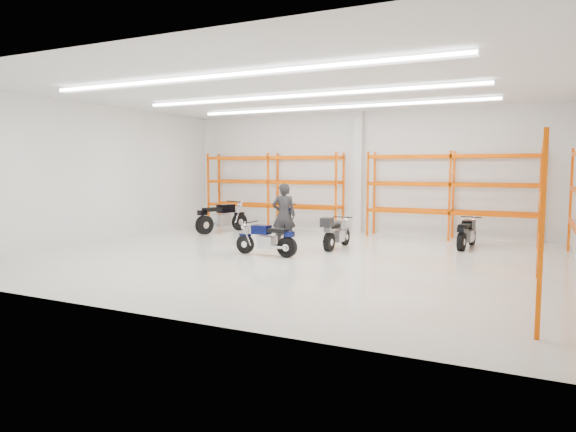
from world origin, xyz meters
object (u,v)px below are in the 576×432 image
at_px(motorcycle_back_a, 220,218).
at_px(motorcycle_back_d, 466,234).
at_px(motorcycle_back_c, 335,233).
at_px(motorcycle_back_b, 286,222).
at_px(standing_man, 284,215).
at_px(structural_column, 358,173).
at_px(motorcycle_main, 268,240).

bearing_deg(motorcycle_back_a, motorcycle_back_d, 0.44).
relative_size(motorcycle_back_c, motorcycle_back_d, 1.04).
distance_m(motorcycle_back_a, motorcycle_back_c, 5.57).
bearing_deg(motorcycle_back_a, motorcycle_back_b, 1.95).
xyz_separation_m(motorcycle_back_b, standing_man, (1.00, -2.17, 0.46)).
distance_m(motorcycle_back_c, standing_man, 1.68).
distance_m(motorcycle_back_b, structural_column, 3.35).
distance_m(motorcycle_back_a, motorcycle_back_d, 8.80).
relative_size(motorcycle_main, standing_man, 0.97).
relative_size(motorcycle_back_a, motorcycle_back_d, 1.21).
height_order(motorcycle_back_b, motorcycle_back_d, motorcycle_back_b).
bearing_deg(motorcycle_back_d, motorcycle_back_b, 179.76).
bearing_deg(structural_column, motorcycle_back_a, -154.88).
height_order(motorcycle_main, motorcycle_back_d, motorcycle_main).
xyz_separation_m(motorcycle_back_c, motorcycle_back_d, (3.52, 1.83, -0.05)).
relative_size(motorcycle_back_b, standing_man, 1.07).
distance_m(motorcycle_main, standing_man, 1.71).
xyz_separation_m(motorcycle_back_a, structural_column, (4.68, 2.19, 1.71)).
distance_m(motorcycle_main, motorcycle_back_c, 2.29).
relative_size(standing_man, structural_column, 0.44).
bearing_deg(motorcycle_back_d, structural_column, 152.76).
xyz_separation_m(motorcycle_main, structural_column, (0.65, 5.86, 1.81)).
distance_m(motorcycle_back_d, standing_man, 5.55).
bearing_deg(standing_man, motorcycle_main, 77.59).
relative_size(motorcycle_back_a, structural_column, 0.51).
height_order(motorcycle_back_c, standing_man, standing_man).
bearing_deg(motorcycle_back_a, motorcycle_back_c, -18.46).
xyz_separation_m(standing_man, structural_column, (0.96, 4.27, 1.27)).
bearing_deg(motorcycle_back_d, standing_man, -157.13).
bearing_deg(motorcycle_back_b, structural_column, 46.92).
bearing_deg(motorcycle_back_c, structural_column, 98.67).
bearing_deg(standing_man, motorcycle_back_c, 167.98).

